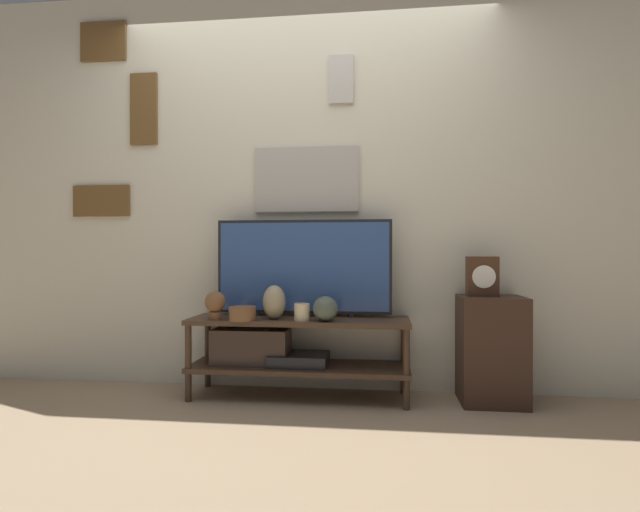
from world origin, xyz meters
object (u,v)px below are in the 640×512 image
at_px(vase_wide_bowl, 242,313).
at_px(candle_jar, 302,312).
at_px(television, 304,267).
at_px(vase_round_glass, 325,309).
at_px(decorative_bust, 215,303).
at_px(mantel_clock, 482,276).
at_px(vase_urn_stoneware, 274,302).

distance_m(vase_wide_bowl, candle_jar, 0.36).
xyz_separation_m(television, vase_round_glass, (0.16, -0.21, -0.24)).
relative_size(decorative_bust, mantel_clock, 0.72).
xyz_separation_m(vase_wide_bowl, mantel_clock, (1.44, 0.18, 0.23)).
relative_size(vase_wide_bowl, decorative_bust, 0.95).
height_order(television, vase_round_glass, television).
relative_size(candle_jar, decorative_bust, 0.60).
xyz_separation_m(television, vase_wide_bowl, (-0.34, -0.23, -0.28)).
relative_size(vase_wide_bowl, candle_jar, 1.60).
height_order(candle_jar, mantel_clock, mantel_clock).
bearing_deg(vase_round_glass, mantel_clock, 9.39).
relative_size(television, vase_wide_bowl, 6.82).
xyz_separation_m(television, decorative_bust, (-0.52, -0.21, -0.22)).
relative_size(vase_round_glass, decorative_bust, 0.86).
distance_m(vase_urn_stoneware, vase_round_glass, 0.33).
bearing_deg(television, vase_round_glass, -51.76).
bearing_deg(vase_round_glass, vase_wide_bowl, -177.65).
relative_size(vase_round_glass, mantel_clock, 0.62).
xyz_separation_m(vase_urn_stoneware, vase_round_glass, (0.32, -0.05, -0.03)).
xyz_separation_m(vase_urn_stoneware, candle_jar, (0.18, -0.04, -0.05)).
distance_m(vase_urn_stoneware, candle_jar, 0.19).
distance_m(vase_wide_bowl, mantel_clock, 1.47).
relative_size(vase_wide_bowl, mantel_clock, 0.69).
height_order(decorative_bust, mantel_clock, mantel_clock).
bearing_deg(television, vase_wide_bowl, -146.13).
bearing_deg(vase_round_glass, decorative_bust, -179.74).
bearing_deg(candle_jar, decorative_bust, -178.76).
height_order(vase_urn_stoneware, vase_round_glass, vase_urn_stoneware).
bearing_deg(mantel_clock, vase_wide_bowl, -173.05).
bearing_deg(mantel_clock, vase_urn_stoneware, -175.36).
relative_size(television, decorative_bust, 6.49).
bearing_deg(vase_round_glass, candle_jar, 176.56).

